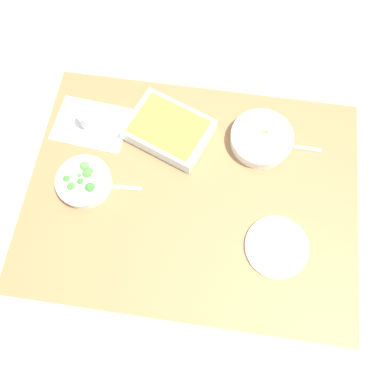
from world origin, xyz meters
name	(u,v)px	position (x,y,z in m)	size (l,w,h in m)	color
ground_plane	(192,236)	(0.00, 0.00, 0.00)	(6.00, 6.00, 0.00)	#B2A899
dining_table	(192,200)	(0.00, 0.00, 0.65)	(1.20, 0.90, 0.74)	olive
placemat	(91,124)	(0.43, -0.22, 0.74)	(0.28, 0.20, 0.00)	silver
stew_bowl	(261,138)	(-0.23, -0.24, 0.77)	(0.24, 0.24, 0.06)	white
broccoli_bowl	(84,181)	(0.39, 0.03, 0.77)	(0.20, 0.20, 0.07)	white
baking_dish	(169,129)	(0.12, -0.22, 0.77)	(0.36, 0.31, 0.06)	silver
drink_cup	(89,119)	(0.43, -0.22, 0.78)	(0.07, 0.07, 0.08)	#B2BCC6
side_plate	(277,247)	(-0.32, 0.16, 0.75)	(0.22, 0.22, 0.01)	white
spoon_by_stew	(292,146)	(-0.35, -0.24, 0.74)	(0.18, 0.03, 0.01)	silver
spoon_by_broccoli	(111,186)	(0.30, 0.02, 0.74)	(0.18, 0.03, 0.01)	silver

